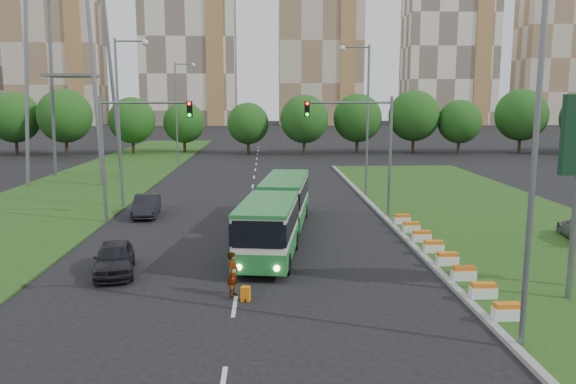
{
  "coord_description": "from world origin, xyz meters",
  "views": [
    {
      "loc": [
        -1.75,
        -26.47,
        7.82
      ],
      "look_at": [
        -0.53,
        4.99,
        2.6
      ],
      "focal_mm": 35.0,
      "sensor_mm": 36.0,
      "label": 1
    }
  ],
  "objects_px": {
    "car_left_far": "(146,206)",
    "pedestrian": "(233,274)",
    "car_left_near": "(115,258)",
    "articulated_bus": "(277,211)",
    "traffic_mast_median": "(366,137)",
    "shopping_trolley": "(246,294)",
    "traffic_mast_left": "(128,139)"
  },
  "relations": [
    {
      "from": "pedestrian",
      "to": "shopping_trolley",
      "type": "height_order",
      "value": "pedestrian"
    },
    {
      "from": "pedestrian",
      "to": "car_left_far",
      "type": "bearing_deg",
      "value": 37.24
    },
    {
      "from": "traffic_mast_left",
      "to": "shopping_trolley",
      "type": "bearing_deg",
      "value": -61.65
    },
    {
      "from": "car_left_near",
      "to": "pedestrian",
      "type": "height_order",
      "value": "pedestrian"
    },
    {
      "from": "car_left_near",
      "to": "shopping_trolley",
      "type": "distance_m",
      "value": 7.14
    },
    {
      "from": "articulated_bus",
      "to": "car_left_near",
      "type": "bearing_deg",
      "value": -133.1
    },
    {
      "from": "traffic_mast_left",
      "to": "shopping_trolley",
      "type": "xyz_separation_m",
      "value": [
        7.78,
        -14.42,
        -5.06
      ]
    },
    {
      "from": "car_left_near",
      "to": "pedestrian",
      "type": "xyz_separation_m",
      "value": [
        5.53,
        -3.16,
        0.19
      ]
    },
    {
      "from": "articulated_bus",
      "to": "traffic_mast_median",
      "type": "bearing_deg",
      "value": 50.59
    },
    {
      "from": "traffic_mast_median",
      "to": "car_left_near",
      "type": "xyz_separation_m",
      "value": [
        -13.43,
        -11.65,
        -4.63
      ]
    },
    {
      "from": "traffic_mast_median",
      "to": "car_left_far",
      "type": "distance_m",
      "value": 15.4
    },
    {
      "from": "traffic_mast_median",
      "to": "car_left_far",
      "type": "relative_size",
      "value": 1.83
    },
    {
      "from": "articulated_bus",
      "to": "car_left_far",
      "type": "height_order",
      "value": "articulated_bus"
    },
    {
      "from": "traffic_mast_left",
      "to": "car_left_near",
      "type": "bearing_deg",
      "value": -80.76
    },
    {
      "from": "traffic_mast_median",
      "to": "articulated_bus",
      "type": "bearing_deg",
      "value": -137.06
    },
    {
      "from": "traffic_mast_median",
      "to": "articulated_bus",
      "type": "relative_size",
      "value": 0.51
    },
    {
      "from": "articulated_bus",
      "to": "pedestrian",
      "type": "height_order",
      "value": "articulated_bus"
    },
    {
      "from": "traffic_mast_left",
      "to": "car_left_far",
      "type": "xyz_separation_m",
      "value": [
        0.51,
        2.09,
        -4.63
      ]
    },
    {
      "from": "traffic_mast_median",
      "to": "articulated_bus",
      "type": "distance_m",
      "value": 8.97
    },
    {
      "from": "traffic_mast_left",
      "to": "articulated_bus",
      "type": "xyz_separation_m",
      "value": [
        9.19,
        -4.55,
        -3.76
      ]
    },
    {
      "from": "articulated_bus",
      "to": "shopping_trolley",
      "type": "distance_m",
      "value": 10.05
    },
    {
      "from": "car_left_near",
      "to": "car_left_far",
      "type": "relative_size",
      "value": 0.97
    },
    {
      "from": "car_left_far",
      "to": "pedestrian",
      "type": "height_order",
      "value": "pedestrian"
    },
    {
      "from": "articulated_bus",
      "to": "shopping_trolley",
      "type": "xyz_separation_m",
      "value": [
        -1.41,
        -9.87,
        -1.3
      ]
    },
    {
      "from": "car_left_near",
      "to": "pedestrian",
      "type": "distance_m",
      "value": 6.38
    },
    {
      "from": "traffic_mast_left",
      "to": "shopping_trolley",
      "type": "relative_size",
      "value": 13.64
    },
    {
      "from": "traffic_mast_left",
      "to": "car_left_near",
      "type": "xyz_separation_m",
      "value": [
        1.73,
        -10.65,
        -4.63
      ]
    },
    {
      "from": "traffic_mast_median",
      "to": "car_left_near",
      "type": "height_order",
      "value": "traffic_mast_median"
    },
    {
      "from": "car_left_near",
      "to": "shopping_trolley",
      "type": "height_order",
      "value": "car_left_near"
    },
    {
      "from": "articulated_bus",
      "to": "car_left_near",
      "type": "height_order",
      "value": "articulated_bus"
    },
    {
      "from": "pedestrian",
      "to": "traffic_mast_left",
      "type": "bearing_deg",
      "value": 41.96
    },
    {
      "from": "traffic_mast_left",
      "to": "car_left_near",
      "type": "distance_m",
      "value": 11.74
    }
  ]
}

